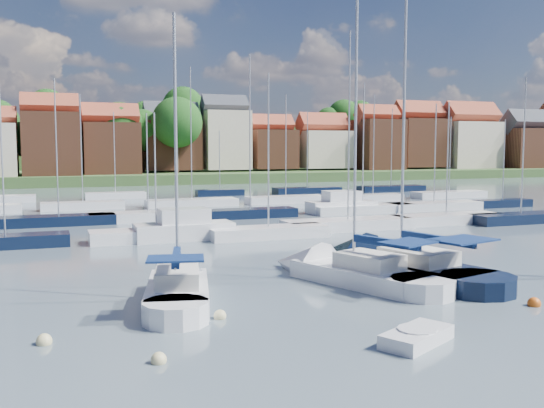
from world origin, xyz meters
name	(u,v)px	position (x,y,z in m)	size (l,w,h in m)	color
ground	(193,210)	(0.00, 40.00, 0.00)	(260.00, 260.00, 0.00)	#4B5A66
sailboat_left	(178,289)	(-9.19, 3.52, 0.36)	(4.68, 9.97, 13.20)	silver
sailboat_centre	(342,272)	(-0.76, 4.26, 0.36)	(6.71, 11.39, 15.08)	silver
sailboat_navy	(384,265)	(2.19, 5.06, 0.35)	(6.56, 13.36, 17.83)	black
tender	(417,337)	(-2.99, -5.62, 0.24)	(3.16, 2.50, 0.62)	silver
buoy_a	(44,344)	(-14.76, -1.23, 0.00)	(0.53, 0.53, 0.53)	beige
buoy_b	(159,363)	(-11.46, -4.38, 0.00)	(0.49, 0.49, 0.49)	beige
buoy_c	(220,318)	(-8.37, -0.34, 0.00)	(0.49, 0.49, 0.49)	beige
buoy_d	(534,306)	(4.42, -3.18, 0.00)	(0.55, 0.55, 0.55)	#D85914
buoy_e	(338,266)	(0.65, 7.38, 0.00)	(0.54, 0.54, 0.54)	beige
marina_field	(223,210)	(1.91, 35.15, 0.43)	(79.62, 41.41, 15.93)	silver
far_shore_town	(116,155)	(2.23, 132.67, 4.61)	(212.46, 90.00, 22.27)	#375329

